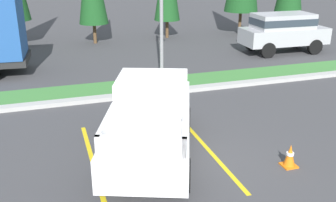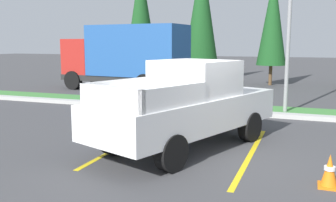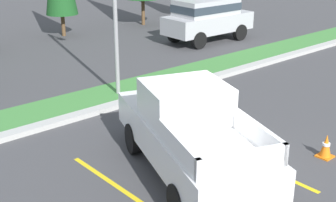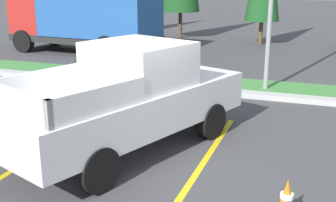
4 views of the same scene
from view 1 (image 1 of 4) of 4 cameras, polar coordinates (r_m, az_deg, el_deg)
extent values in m
plane|color=#424244|center=(10.22, 0.73, -8.63)|extent=(120.00, 120.00, 0.00)
cube|color=yellow|center=(10.17, -10.82, -9.17)|extent=(0.12, 4.80, 0.01)
cube|color=yellow|center=(10.88, 5.66, -6.79)|extent=(0.12, 4.80, 0.01)
cube|color=#B2B2AD|center=(14.61, -5.51, 0.82)|extent=(56.00, 0.40, 0.15)
cube|color=#42843D|center=(15.64, -6.39, 1.96)|extent=(56.00, 1.80, 0.06)
cylinder|color=black|center=(11.74, -5.77, -2.65)|extent=(0.53, 0.81, 0.76)
cylinder|color=black|center=(11.61, 2.56, -2.83)|extent=(0.53, 0.81, 0.76)
cylinder|color=black|center=(9.02, -8.68, -10.42)|extent=(0.53, 0.81, 0.76)
cylinder|color=black|center=(8.85, 2.37, -10.82)|extent=(0.53, 0.81, 0.76)
cube|color=white|center=(10.03, -2.35, -3.62)|extent=(3.62, 5.54, 0.76)
cube|color=white|center=(10.01, -2.26, 1.26)|extent=(2.21, 2.12, 0.84)
cube|color=#2D3842|center=(10.77, -1.88, 2.96)|extent=(1.54, 0.63, 0.63)
cube|color=white|center=(8.60, -8.94, -3.77)|extent=(0.77, 1.81, 0.44)
cube|color=white|center=(8.42, 2.48, -4.06)|extent=(0.77, 1.81, 0.44)
cube|color=white|center=(7.66, -4.00, -6.72)|extent=(1.72, 0.73, 0.44)
cube|color=silver|center=(12.47, -1.29, 0.17)|extent=(1.74, 0.79, 0.28)
cylinder|color=black|center=(23.71, 18.26, 8.40)|extent=(0.81, 0.28, 0.80)
cylinder|color=black|center=(22.36, 20.67, 7.42)|extent=(0.81, 0.28, 0.80)
cylinder|color=black|center=(22.27, 12.21, 8.23)|extent=(0.81, 0.28, 0.80)
cylinder|color=black|center=(20.83, 14.40, 7.21)|extent=(0.81, 0.28, 0.80)
cube|color=#B2B2B7|center=(22.16, 16.59, 9.16)|extent=(4.65, 1.96, 0.84)
cube|color=#B2B2B7|center=(21.94, 16.47, 11.19)|extent=(3.14, 1.76, 0.76)
cube|color=#2D3842|center=(21.95, 16.46, 11.14)|extent=(3.19, 1.80, 0.36)
cylinder|color=brown|center=(24.78, -21.56, 9.27)|extent=(0.20, 0.20, 1.46)
cylinder|color=brown|center=(24.03, -10.66, 9.69)|extent=(0.20, 0.20, 1.19)
cylinder|color=brown|center=(25.33, -0.14, 10.52)|extent=(0.20, 0.20, 1.13)
cylinder|color=brown|center=(26.84, 10.46, 11.18)|extent=(0.20, 0.20, 1.52)
cylinder|color=brown|center=(29.22, 16.96, 11.16)|extent=(0.20, 0.20, 1.29)
cube|color=orange|center=(10.40, 17.25, -8.98)|extent=(0.36, 0.36, 0.04)
cone|color=orange|center=(10.26, 17.42, -7.52)|extent=(0.28, 0.28, 0.56)
cylinder|color=white|center=(10.25, 17.44, -7.38)|extent=(0.19, 0.19, 0.07)
camera|label=2|loc=(5.69, 61.34, -16.81)|focal=40.49mm
camera|label=3|loc=(4.66, -84.12, 6.57)|focal=50.14mm
camera|label=4|loc=(6.23, 53.21, -3.72)|focal=45.63mm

